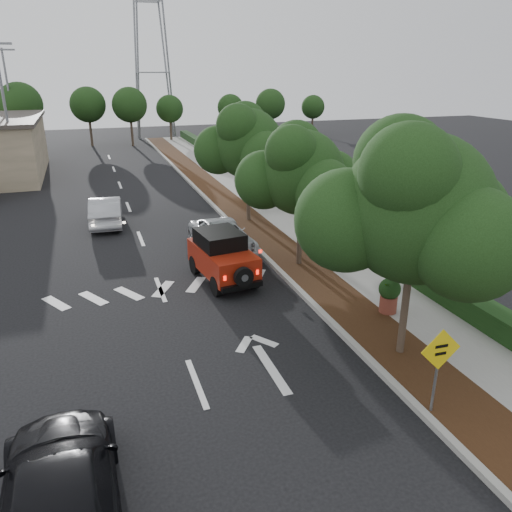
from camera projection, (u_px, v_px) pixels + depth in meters
name	position (u px, v px, depth m)	size (l,w,h in m)	color
ground	(197.00, 383.00, 12.54)	(120.00, 120.00, 0.00)	black
curb	(235.00, 228.00, 24.53)	(0.20, 70.00, 0.15)	#9E9B93
planting_strip	(255.00, 226.00, 24.84)	(1.80, 70.00, 0.12)	black
sidewalk	(290.00, 222.00, 25.41)	(2.00, 70.00, 0.12)	gray
hedge	(315.00, 214.00, 25.71)	(0.80, 70.00, 0.80)	black
transmission_tower	(157.00, 138.00, 56.86)	(7.00, 4.00, 28.00)	slate
street_tree_near	(399.00, 355.00, 13.79)	(3.80, 3.80, 5.92)	black
street_tree_mid	(299.00, 266.00, 19.99)	(3.20, 3.20, 5.32)	black
street_tree_far	(249.00, 222.00, 25.74)	(3.40, 3.40, 5.62)	black
light_pole_a	(18.00, 186.00, 33.60)	(2.00, 0.22, 9.00)	slate
light_pole_b	(20.00, 158.00, 43.93)	(2.00, 0.22, 9.00)	slate
red_jeep	(221.00, 255.00, 18.42)	(2.00, 3.75, 1.86)	black
silver_suv_ahead	(223.00, 238.00, 21.22)	(2.17, 4.70, 1.31)	#B7BBBF
black_suv_oncoming	(60.00, 495.00, 8.34)	(2.03, 5.00, 1.45)	black
silver_sedan_oncoming	(106.00, 211.00, 25.07)	(1.50, 4.29, 1.41)	#A9AAB1
speed_hump_sign	(439.00, 360.00, 10.88)	(0.99, 0.09, 2.11)	slate
terracotta_planter	(389.00, 292.00, 15.73)	(0.69, 0.69, 1.20)	brown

